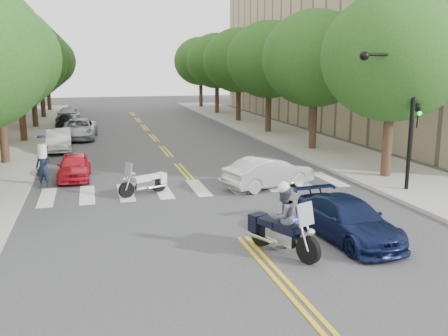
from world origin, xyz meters
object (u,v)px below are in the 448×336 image
object	(u,v)px
motorcycle_police	(281,222)
sedan_blue	(348,220)
officer_standing	(43,167)
convertible	(269,172)
motorcycle_parked	(147,182)

from	to	relation	value
motorcycle_police	sedan_blue	size ratio (longest dim) A/B	0.56
motorcycle_police	officer_standing	bearing A→B (deg)	-78.70
convertible	officer_standing	bearing A→B (deg)	57.47
motorcycle_parked	sedan_blue	xyz separation A→B (m)	(5.29, -7.02, 0.13)
officer_standing	convertible	distance (m)	9.69
motorcycle_parked	officer_standing	size ratio (longest dim) A/B	1.12
motorcycle_police	convertible	distance (m)	7.69
officer_standing	sedan_blue	bearing A→B (deg)	-23.89
motorcycle_police	motorcycle_parked	distance (m)	8.10
convertible	sedan_blue	world-z (taller)	convertible
motorcycle_parked	sedan_blue	world-z (taller)	motorcycle_parked
convertible	sedan_blue	bearing A→B (deg)	162.40
motorcycle_police	convertible	size ratio (longest dim) A/B	0.60
motorcycle_parked	sedan_blue	bearing A→B (deg)	-168.94
motorcycle_parked	officer_standing	distance (m)	4.72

